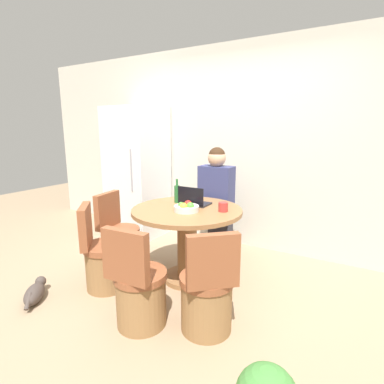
{
  "coord_description": "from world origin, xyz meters",
  "views": [
    {
      "loc": [
        1.41,
        -2.12,
        1.55
      ],
      "look_at": [
        -0.09,
        0.44,
        0.92
      ],
      "focal_mm": 28.0,
      "sensor_mm": 36.0,
      "label": 1
    }
  ],
  "objects_px": {
    "chair_near_left_corner": "(104,261)",
    "laptop": "(194,201)",
    "chair_near_right_corner": "(207,297)",
    "bottle": "(177,193)",
    "dining_table": "(187,230)",
    "person_seated": "(218,196)",
    "chair_left_side": "(120,242)",
    "cat": "(35,293)",
    "fruit_bowl": "(186,208)",
    "chair_near_camera": "(139,293)",
    "refrigerator": "(137,173)"
  },
  "relations": [
    {
      "from": "chair_near_camera",
      "to": "chair_near_left_corner",
      "type": "relative_size",
      "value": 1.0
    },
    {
      "from": "fruit_bowl",
      "to": "bottle",
      "type": "relative_size",
      "value": 0.94
    },
    {
      "from": "chair_near_left_corner",
      "to": "refrigerator",
      "type": "bearing_deg",
      "value": -13.84
    },
    {
      "from": "refrigerator",
      "to": "fruit_bowl",
      "type": "height_order",
      "value": "refrigerator"
    },
    {
      "from": "chair_near_right_corner",
      "to": "chair_left_side",
      "type": "distance_m",
      "value": 1.46
    },
    {
      "from": "chair_near_right_corner",
      "to": "person_seated",
      "type": "height_order",
      "value": "person_seated"
    },
    {
      "from": "refrigerator",
      "to": "dining_table",
      "type": "bearing_deg",
      "value": -31.78
    },
    {
      "from": "chair_near_camera",
      "to": "laptop",
      "type": "xyz_separation_m",
      "value": [
        -0.07,
        0.98,
        0.53
      ]
    },
    {
      "from": "chair_near_left_corner",
      "to": "bottle",
      "type": "bearing_deg",
      "value": -71.24
    },
    {
      "from": "chair_near_right_corner",
      "to": "cat",
      "type": "bearing_deg",
      "value": -26.51
    },
    {
      "from": "chair_near_right_corner",
      "to": "person_seated",
      "type": "distance_m",
      "value": 1.57
    },
    {
      "from": "refrigerator",
      "to": "dining_table",
      "type": "relative_size",
      "value": 1.68
    },
    {
      "from": "chair_near_camera",
      "to": "person_seated",
      "type": "height_order",
      "value": "person_seated"
    },
    {
      "from": "dining_table",
      "to": "person_seated",
      "type": "relative_size",
      "value": 0.82
    },
    {
      "from": "chair_left_side",
      "to": "laptop",
      "type": "distance_m",
      "value": 1.0
    },
    {
      "from": "chair_near_left_corner",
      "to": "cat",
      "type": "relative_size",
      "value": 2.29
    },
    {
      "from": "person_seated",
      "to": "bottle",
      "type": "height_order",
      "value": "person_seated"
    },
    {
      "from": "dining_table",
      "to": "chair_near_left_corner",
      "type": "distance_m",
      "value": 0.87
    },
    {
      "from": "dining_table",
      "to": "chair_near_right_corner",
      "type": "height_order",
      "value": "chair_near_right_corner"
    },
    {
      "from": "refrigerator",
      "to": "chair_near_camera",
      "type": "bearing_deg",
      "value": -49.66
    },
    {
      "from": "chair_near_right_corner",
      "to": "laptop",
      "type": "xyz_separation_m",
      "value": [
        -0.56,
        0.77,
        0.53
      ]
    },
    {
      "from": "dining_table",
      "to": "person_seated",
      "type": "xyz_separation_m",
      "value": [
        -0.03,
        0.77,
        0.2
      ]
    },
    {
      "from": "chair_near_camera",
      "to": "laptop",
      "type": "distance_m",
      "value": 1.12
    },
    {
      "from": "laptop",
      "to": "person_seated",
      "type": "bearing_deg",
      "value": -88.2
    },
    {
      "from": "chair_left_side",
      "to": "laptop",
      "type": "relative_size",
      "value": 2.87
    },
    {
      "from": "chair_left_side",
      "to": "bottle",
      "type": "bearing_deg",
      "value": -73.78
    },
    {
      "from": "refrigerator",
      "to": "cat",
      "type": "height_order",
      "value": "refrigerator"
    },
    {
      "from": "refrigerator",
      "to": "chair_left_side",
      "type": "relative_size",
      "value": 2.18
    },
    {
      "from": "refrigerator",
      "to": "person_seated",
      "type": "height_order",
      "value": "refrigerator"
    },
    {
      "from": "refrigerator",
      "to": "chair_near_left_corner",
      "type": "distance_m",
      "value": 1.69
    },
    {
      "from": "bottle",
      "to": "cat",
      "type": "relative_size",
      "value": 0.7
    },
    {
      "from": "cat",
      "to": "fruit_bowl",
      "type": "bearing_deg",
      "value": -86.88
    },
    {
      "from": "refrigerator",
      "to": "cat",
      "type": "bearing_deg",
      "value": -79.32
    },
    {
      "from": "refrigerator",
      "to": "chair_near_right_corner",
      "type": "bearing_deg",
      "value": -37.34
    },
    {
      "from": "refrigerator",
      "to": "chair_near_camera",
      "type": "relative_size",
      "value": 2.18
    },
    {
      "from": "fruit_bowl",
      "to": "bottle",
      "type": "distance_m",
      "value": 0.37
    },
    {
      "from": "chair_near_left_corner",
      "to": "laptop",
      "type": "distance_m",
      "value": 1.07
    },
    {
      "from": "dining_table",
      "to": "chair_near_right_corner",
      "type": "xyz_separation_m",
      "value": [
        0.55,
        -0.62,
        -0.26
      ]
    },
    {
      "from": "chair_near_camera",
      "to": "chair_near_right_corner",
      "type": "relative_size",
      "value": 1.0
    },
    {
      "from": "chair_near_right_corner",
      "to": "bottle",
      "type": "relative_size",
      "value": 3.29
    },
    {
      "from": "chair_near_left_corner",
      "to": "cat",
      "type": "bearing_deg",
      "value": 100.92
    },
    {
      "from": "chair_near_right_corner",
      "to": "chair_left_side",
      "type": "xyz_separation_m",
      "value": [
        -1.37,
        0.5,
        0.0
      ]
    },
    {
      "from": "chair_left_side",
      "to": "chair_near_right_corner",
      "type": "bearing_deg",
      "value": -118.05
    },
    {
      "from": "dining_table",
      "to": "chair_left_side",
      "type": "bearing_deg",
      "value": -171.96
    },
    {
      "from": "laptop",
      "to": "bottle",
      "type": "relative_size",
      "value": 1.15
    },
    {
      "from": "person_seated",
      "to": "cat",
      "type": "relative_size",
      "value": 3.61
    },
    {
      "from": "refrigerator",
      "to": "chair_left_side",
      "type": "bearing_deg",
      "value": -60.87
    },
    {
      "from": "chair_near_camera",
      "to": "fruit_bowl",
      "type": "height_order",
      "value": "fruit_bowl"
    },
    {
      "from": "chair_near_camera",
      "to": "chair_near_left_corner",
      "type": "bearing_deg",
      "value": -26.29
    },
    {
      "from": "dining_table",
      "to": "chair_near_right_corner",
      "type": "distance_m",
      "value": 0.87
    }
  ]
}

